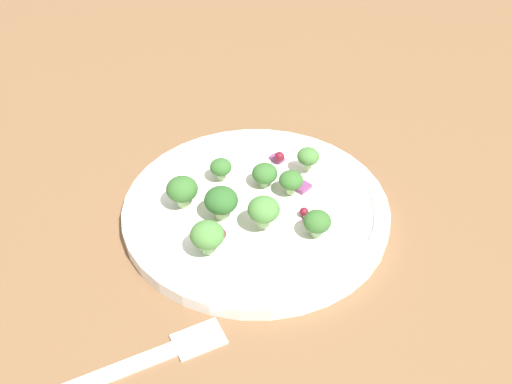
% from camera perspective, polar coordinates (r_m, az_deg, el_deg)
% --- Properties ---
extents(ground_plane, '(1.80, 1.80, 0.02)m').
position_cam_1_polar(ground_plane, '(0.56, 3.06, -2.06)').
color(ground_plane, brown).
extents(plate, '(0.23, 0.23, 0.02)m').
position_cam_1_polar(plate, '(0.54, 0.00, -1.48)').
color(plate, white).
rests_on(plate, ground_plane).
extents(dressing_pool, '(0.13, 0.13, 0.00)m').
position_cam_1_polar(dressing_pool, '(0.54, 0.00, -1.13)').
color(dressing_pool, white).
rests_on(dressing_pool, plate).
extents(broccoli_floret_0, '(0.03, 0.03, 0.03)m').
position_cam_1_polar(broccoli_floret_0, '(0.50, 0.22, -1.49)').
color(broccoli_floret_0, '#9EC684').
rests_on(broccoli_floret_0, plate).
extents(broccoli_floret_1, '(0.02, 0.02, 0.02)m').
position_cam_1_polar(broccoli_floret_1, '(0.55, 1.04, 1.92)').
color(broccoli_floret_1, '#ADD18E').
rests_on(broccoli_floret_1, plate).
extents(broccoli_floret_2, '(0.03, 0.03, 0.03)m').
position_cam_1_polar(broccoli_floret_2, '(0.49, -4.47, -3.98)').
color(broccoli_floret_2, '#8EB77A').
rests_on(broccoli_floret_2, plate).
extents(broccoli_floret_3, '(0.03, 0.03, 0.03)m').
position_cam_1_polar(broccoli_floret_3, '(0.51, -3.20, -0.83)').
color(broccoli_floret_3, '#ADD18E').
rests_on(broccoli_floret_3, plate).
extents(broccoli_floret_4, '(0.02, 0.02, 0.02)m').
position_cam_1_polar(broccoli_floret_4, '(0.54, 3.53, 1.19)').
color(broccoli_floret_4, '#ADD18E').
rests_on(broccoli_floret_4, plate).
extents(broccoli_floret_5, '(0.03, 0.03, 0.03)m').
position_cam_1_polar(broccoli_floret_5, '(0.53, -6.75, 0.20)').
color(broccoli_floret_5, '#ADD18E').
rests_on(broccoli_floret_5, plate).
extents(broccoli_floret_6, '(0.02, 0.02, 0.02)m').
position_cam_1_polar(broccoli_floret_6, '(0.56, 5.23, 3.06)').
color(broccoli_floret_6, '#ADD18E').
rests_on(broccoli_floret_6, plate).
extents(broccoli_floret_7, '(0.02, 0.02, 0.02)m').
position_cam_1_polar(broccoli_floret_7, '(0.50, 5.60, -2.75)').
color(broccoli_floret_7, '#ADD18E').
rests_on(broccoli_floret_7, plate).
extents(broccoli_floret_8, '(0.02, 0.02, 0.02)m').
position_cam_1_polar(broccoli_floret_8, '(0.55, -3.23, 2.24)').
color(broccoli_floret_8, '#9EC684').
rests_on(broccoli_floret_8, plate).
extents(cranberry_0, '(0.01, 0.01, 0.01)m').
position_cam_1_polar(cranberry_0, '(0.58, 2.16, 3.24)').
color(cranberry_0, maroon).
rests_on(cranberry_0, plate).
extents(cranberry_1, '(0.01, 0.01, 0.01)m').
position_cam_1_polar(cranberry_1, '(0.52, 4.39, -1.81)').
color(cranberry_1, maroon).
rests_on(cranberry_1, plate).
extents(cranberry_2, '(0.01, 0.01, 0.01)m').
position_cam_1_polar(cranberry_2, '(0.50, -3.30, -3.85)').
color(cranberry_2, maroon).
rests_on(cranberry_2, plate).
extents(onion_bit_0, '(0.01, 0.01, 0.00)m').
position_cam_1_polar(onion_bit_0, '(0.59, 1.91, 3.04)').
color(onion_bit_0, '#843D75').
rests_on(onion_bit_0, plate).
extents(onion_bit_1, '(0.02, 0.01, 0.00)m').
position_cam_1_polar(onion_bit_1, '(0.55, 4.29, 0.42)').
color(onion_bit_1, '#843D75').
rests_on(onion_bit_1, plate).
extents(onion_bit_2, '(0.01, 0.01, 0.01)m').
position_cam_1_polar(onion_bit_2, '(0.52, 4.92, -2.55)').
color(onion_bit_2, '#934C84').
rests_on(onion_bit_2, plate).
extents(fork, '(0.16, 0.12, 0.01)m').
position_cam_1_polar(fork, '(0.45, -12.92, -15.67)').
color(fork, silver).
rests_on(fork, ground_plane).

